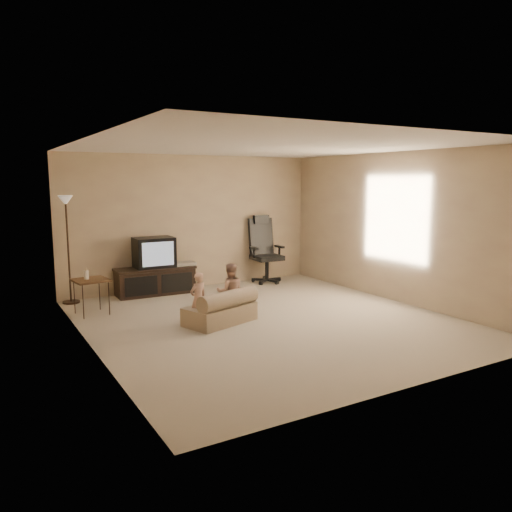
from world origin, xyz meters
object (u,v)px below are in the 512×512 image
at_px(side_table, 90,280).
at_px(child_sofa, 222,310).
at_px(tv_stand, 155,271).
at_px(office_chair, 265,258).
at_px(floor_lamp, 67,225).
at_px(toddler_right, 230,292).
at_px(toddler_left, 198,299).

height_order(side_table, child_sofa, side_table).
bearing_deg(tv_stand, office_chair, 0.22).
distance_m(office_chair, floor_lamp, 3.81).
relative_size(child_sofa, toddler_right, 1.35).
xyz_separation_m(tv_stand, toddler_left, (-0.12, -2.20, -0.05)).
height_order(toddler_left, toddler_right, toddler_right).
bearing_deg(office_chair, toddler_right, -128.71).
distance_m(side_table, toddler_left, 1.80).
bearing_deg(side_table, child_sofa, -43.94).
distance_m(floor_lamp, toddler_right, 3.03).
distance_m(child_sofa, toddler_right, 0.32).
height_order(side_table, floor_lamp, floor_lamp).
bearing_deg(toddler_left, child_sofa, 147.27).
distance_m(side_table, child_sofa, 2.12).
bearing_deg(side_table, toddler_right, -37.91).
relative_size(office_chair, side_table, 1.82).
xyz_separation_m(office_chair, toddler_right, (-1.87, -2.11, -0.06)).
bearing_deg(child_sofa, side_table, 118.29).
relative_size(office_chair, toddler_right, 1.60).
distance_m(office_chair, toddler_right, 2.82).
height_order(tv_stand, child_sofa, tv_stand).
bearing_deg(tv_stand, toddler_left, -91.52).
height_order(tv_stand, side_table, tv_stand).
bearing_deg(office_chair, floor_lamp, -178.96).
bearing_deg(child_sofa, tv_stand, 77.29).
xyz_separation_m(side_table, floor_lamp, (-0.14, 0.90, 0.78)).
bearing_deg(child_sofa, floor_lamp, 107.27).
bearing_deg(toddler_right, child_sofa, 52.99).
distance_m(tv_stand, child_sofa, 2.32).
relative_size(floor_lamp, child_sofa, 1.58).
relative_size(office_chair, child_sofa, 1.18).
bearing_deg(side_table, toddler_left, -48.82).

